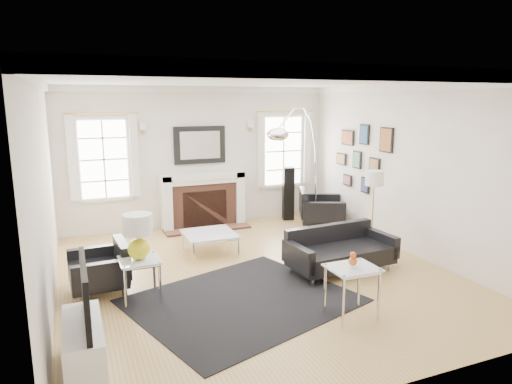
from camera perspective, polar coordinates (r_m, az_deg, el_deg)
name	(u,v)px	position (r m, az deg, el deg)	size (l,w,h in m)	color
floor	(256,274)	(6.89, -0.01, -10.17)	(6.00, 6.00, 0.00)	#AA8247
back_wall	(200,157)	(9.32, -7.07, 4.35)	(5.50, 0.04, 2.80)	silver
front_wall	(393,240)	(3.98, 16.79, -5.71)	(5.50, 0.04, 2.80)	silver
left_wall	(45,196)	(6.04, -24.90, -0.50)	(0.04, 6.00, 2.80)	silver
right_wall	(410,170)	(7.96, 18.65, 2.62)	(0.04, 6.00, 2.80)	silver
ceiling	(256,80)	(6.41, -0.01, 13.78)	(5.50, 6.00, 0.02)	white
crown_molding	(256,85)	(6.41, -0.01, 13.25)	(5.50, 6.00, 0.12)	white
fireplace	(203,201)	(9.27, -6.60, -1.06)	(1.70, 0.69, 1.11)	white
mantel_mirror	(200,145)	(9.25, -7.03, 5.85)	(1.05, 0.07, 0.75)	black
window_left	(104,159)	(8.96, -18.50, 3.93)	(1.24, 0.15, 1.62)	white
window_right	(283,151)	(9.91, 3.41, 5.18)	(1.24, 0.15, 1.62)	white
gallery_wall	(362,154)	(8.93, 13.11, 4.69)	(0.04, 1.73, 1.29)	black
tv_unit	(84,341)	(4.77, -20.70, -16.98)	(0.35, 1.00, 1.09)	white
area_rug	(242,300)	(6.03, -1.72, -13.39)	(2.62, 2.18, 0.01)	black
sofa	(339,251)	(7.06, 10.31, -7.31)	(1.69, 0.86, 0.54)	black
armchair_left	(102,269)	(6.53, -18.65, -9.15)	(0.78, 0.86, 0.55)	black
armchair_right	(319,210)	(9.30, 7.85, -2.25)	(1.14, 1.20, 0.63)	black
coffee_table	(210,235)	(7.65, -5.83, -5.35)	(0.83, 0.83, 0.37)	silver
side_table_left	(140,267)	(6.07, -14.32, -9.09)	(0.50, 0.50, 0.55)	silver
nesting_table	(352,277)	(5.55, 11.93, -10.36)	(0.57, 0.48, 0.62)	silver
gourd_lamp	(138,234)	(5.93, -14.54, -5.06)	(0.37, 0.37, 0.59)	yellow
orange_vase	(353,259)	(5.47, 12.02, -8.25)	(0.11, 0.11, 0.17)	#CB551A
arc_floor_lamp	(299,165)	(8.46, 5.40, 3.34)	(1.77, 1.64, 2.50)	white
stick_floor_lamp	(374,183)	(7.52, 14.57, 1.14)	(0.29, 0.29, 1.43)	gold
speaker_tower	(288,194)	(9.78, 4.06, -0.20)	(0.23, 0.23, 1.14)	black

